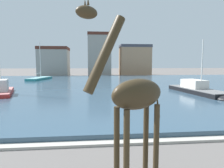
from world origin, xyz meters
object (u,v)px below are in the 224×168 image
Objects in this scene: giraffe_statue at (134,98)px; sailboat_red at (1,91)px; sailboat_teal at (41,79)px; sailboat_black at (201,92)px.

sailboat_red is (-10.73, 16.36, -1.92)m from giraffe_statue.
sailboat_black is at bearing -44.90° from sailboat_teal.
sailboat_teal is at bearing 135.10° from sailboat_black.
sailboat_red is 1.06× the size of sailboat_teal.
sailboat_black reaches higher than giraffe_statue.
giraffe_statue is at bearing -56.74° from sailboat_red.
sailboat_black is at bearing -5.72° from sailboat_red.
giraffe_statue is 0.55× the size of sailboat_teal.
sailboat_teal is (-11.34, 35.71, -2.13)m from giraffe_statue.
sailboat_teal is at bearing 91.79° from sailboat_red.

